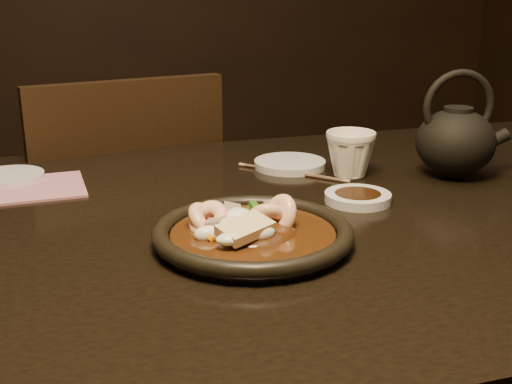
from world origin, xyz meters
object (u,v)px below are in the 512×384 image
object	(u,v)px
plate	(253,235)
teapot	(456,138)
tea_cup	(350,153)
table	(279,260)
chair	(120,251)

from	to	relation	value
plate	teapot	size ratio (longest dim) A/B	1.43
plate	teapot	bearing A→B (deg)	24.47
tea_cup	teapot	bearing A→B (deg)	-17.32
table	tea_cup	world-z (taller)	tea_cup
table	tea_cup	xyz separation A→B (m)	(0.17, 0.13, 0.12)
chair	tea_cup	distance (m)	0.64
plate	teapot	xyz separation A→B (m)	(0.42, 0.19, 0.05)
table	chair	xyz separation A→B (m)	(-0.19, 0.56, -0.19)
teapot	chair	bearing A→B (deg)	147.92
chair	plate	distance (m)	0.73
plate	table	bearing A→B (deg)	56.07
tea_cup	teapot	xyz separation A→B (m)	(0.17, -0.05, 0.02)
table	tea_cup	distance (m)	0.25
tea_cup	chair	bearing A→B (deg)	130.35
tea_cup	plate	bearing A→B (deg)	-135.53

